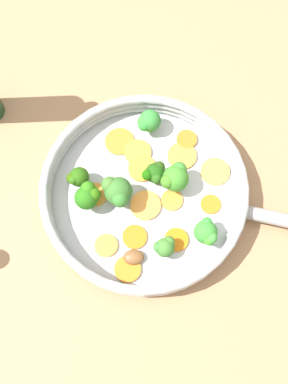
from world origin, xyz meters
TOP-DOWN VIEW (x-y plane):
  - ground_plane at (0.00, 0.00)m, footprint 4.00×4.00m
  - skillet at (0.00, 0.00)m, footprint 0.30×0.30m
  - skillet_rim_wall at (0.00, 0.00)m, footprint 0.31×0.31m
  - skillet_rivet_left at (-0.04, -0.14)m, footprint 0.01×0.01m
  - skillet_rivet_right at (0.03, -0.14)m, footprint 0.01×0.01m
  - carrot_slice_0 at (0.06, -0.10)m, footprint 0.06×0.06m
  - carrot_slice_1 at (0.07, 0.02)m, footprint 0.06×0.06m
  - carrot_slice_2 at (-0.06, -0.06)m, footprint 0.04×0.04m
  - carrot_slice_3 at (0.08, -0.05)m, footprint 0.06×0.06m
  - carrot_slice_4 at (-0.09, 0.04)m, footprint 0.04×0.04m
  - carrot_slice_5 at (0.08, 0.06)m, footprint 0.06×0.06m
  - carrot_slice_6 at (0.04, 0.01)m, footprint 0.06×0.06m
  - carrot_slice_7 at (-0.07, 0.00)m, footprint 0.05×0.05m
  - carrot_slice_8 at (-0.12, -0.00)m, footprint 0.05×0.05m
  - carrot_slice_9 at (-0.00, -0.04)m, footprint 0.05×0.05m
  - carrot_slice_10 at (-0.01, 0.07)m, footprint 0.05×0.05m
  - carrot_slice_11 at (0.11, -0.05)m, footprint 0.05×0.05m
  - carrot_slice_12 at (0.01, -0.10)m, footprint 0.04×0.04m
  - carrot_slice_13 at (-0.02, -0.01)m, footprint 0.05×0.05m
  - broccoli_floret_0 at (-0.05, -0.10)m, footprint 0.04×0.04m
  - broccoli_floret_1 at (0.03, -0.04)m, footprint 0.05×0.04m
  - broccoli_floret_2 at (0.03, -0.01)m, footprint 0.04×0.03m
  - broccoli_floret_3 at (-0.08, -0.05)m, footprint 0.03×0.03m
  - broccoli_floret_4 at (-0.00, 0.10)m, footprint 0.03×0.03m
  - broccoli_floret_5 at (-0.01, 0.04)m, footprint 0.05×0.05m
  - broccoli_floret_6 at (0.11, 0.02)m, footprint 0.04×0.04m
  - broccoli_floret_7 at (-0.03, 0.08)m, footprint 0.04×0.04m
  - mushroom_piece_0 at (-0.10, -0.01)m, footprint 0.03×0.04m

SIDE VIEW (x-z plane):
  - ground_plane at x=0.00m, z-range 0.00..0.00m
  - skillet at x=0.00m, z-range 0.00..0.01m
  - carrot_slice_5 at x=0.08m, z-range 0.01..0.01m
  - carrot_slice_12 at x=0.01m, z-range 0.01..0.01m
  - carrot_slice_0 at x=0.06m, z-range 0.01..0.01m
  - carrot_slice_10 at x=-0.01m, z-range 0.01..0.01m
  - carrot_slice_9 at x=0.00m, z-range 0.01..0.02m
  - carrot_slice_7 at x=-0.07m, z-range 0.01..0.02m
  - carrot_slice_2 at x=-0.06m, z-range 0.01..0.02m
  - carrot_slice_4 at x=-0.09m, z-range 0.01..0.02m
  - carrot_slice_1 at x=0.07m, z-range 0.01..0.02m
  - carrot_slice_13 at x=-0.02m, z-range 0.01..0.02m
  - carrot_slice_8 at x=-0.12m, z-range 0.01..0.02m
  - carrot_slice_3 at x=0.08m, z-range 0.01..0.02m
  - carrot_slice_11 at x=0.11m, z-range 0.01..0.02m
  - carrot_slice_6 at x=0.04m, z-range 0.01..0.02m
  - skillet_rivet_left at x=-0.04m, z-range 0.01..0.02m
  - skillet_rivet_right at x=0.03m, z-range 0.01..0.02m
  - mushroom_piece_0 at x=-0.10m, z-range 0.01..0.03m
  - skillet_rim_wall at x=0.00m, z-range 0.01..0.05m
  - broccoli_floret_3 at x=-0.08m, z-range 0.02..0.05m
  - broccoli_floret_2 at x=0.03m, z-range 0.02..0.05m
  - broccoli_floret_0 at x=-0.05m, z-range 0.02..0.06m
  - broccoli_floret_4 at x=0.00m, z-range 0.02..0.06m
  - broccoli_floret_6 at x=0.11m, z-range 0.02..0.06m
  - broccoli_floret_7 at x=-0.03m, z-range 0.02..0.07m
  - broccoli_floret_1 at x=0.03m, z-range 0.02..0.07m
  - broccoli_floret_5 at x=-0.01m, z-range 0.02..0.07m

